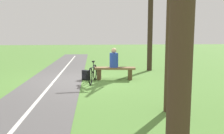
# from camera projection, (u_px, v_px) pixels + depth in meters

# --- Properties ---
(ground_plane) EXTENTS (80.00, 80.00, 0.00)m
(ground_plane) POSITION_uv_depth(u_px,v_px,m) (82.00, 80.00, 9.73)
(ground_plane) COLOR #548438
(paved_path) EXTENTS (3.64, 36.06, 0.02)m
(paved_path) POSITION_uv_depth(u_px,v_px,m) (28.00, 112.00, 5.64)
(paved_path) COLOR #565454
(paved_path) RESTS_ON ground_plane
(path_centre_line) EXTENTS (1.34, 31.98, 0.00)m
(path_centre_line) POSITION_uv_depth(u_px,v_px,m) (28.00, 112.00, 5.64)
(path_centre_line) COLOR silver
(path_centre_line) RESTS_ON paved_path
(bench) EXTENTS (1.80, 0.71, 0.52)m
(bench) POSITION_uv_depth(u_px,v_px,m) (115.00, 71.00, 9.91)
(bench) COLOR brown
(bench) RESTS_ON ground_plane
(person_seated) EXTENTS (0.41, 0.41, 0.82)m
(person_seated) POSITION_uv_depth(u_px,v_px,m) (114.00, 59.00, 9.84)
(person_seated) COLOR #2847B7
(person_seated) RESTS_ON bench
(bicycle) EXTENTS (0.41, 1.61, 0.84)m
(bicycle) POSITION_uv_depth(u_px,v_px,m) (93.00, 74.00, 9.26)
(bicycle) COLOR black
(bicycle) RESTS_ON ground_plane
(backpack) EXTENTS (0.36, 0.36, 0.41)m
(backpack) POSITION_uv_depth(u_px,v_px,m) (86.00, 75.00, 9.81)
(backpack) COLOR black
(backpack) RESTS_ON ground_plane
(tree_near_bench) EXTENTS (1.11, 1.10, 4.11)m
(tree_near_bench) POSITION_uv_depth(u_px,v_px,m) (182.00, 33.00, 2.12)
(tree_near_bench) COLOR #473323
(tree_near_bench) RESTS_ON ground_plane
(tree_far_left) EXTENTS (1.14, 1.13, 5.32)m
(tree_far_left) POSITION_uv_depth(u_px,v_px,m) (150.00, 22.00, 12.22)
(tree_far_left) COLOR #38281E
(tree_far_left) RESTS_ON ground_plane
(tree_far_right) EXTENTS (1.18, 1.27, 4.35)m
(tree_far_right) POSITION_uv_depth(u_px,v_px,m) (171.00, 30.00, 5.47)
(tree_far_right) COLOR #473323
(tree_far_right) RESTS_ON ground_plane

